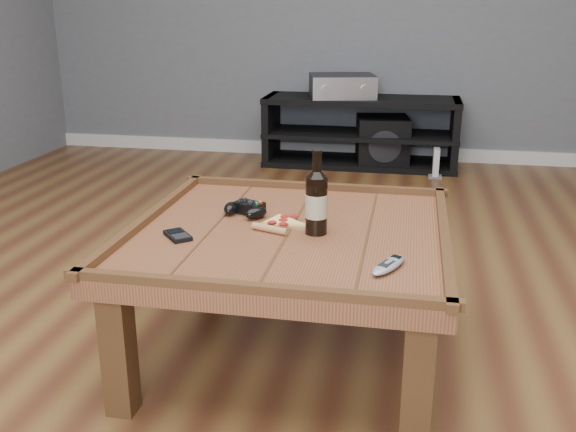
% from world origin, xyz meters
% --- Properties ---
extents(ground, '(6.00, 6.00, 0.00)m').
position_xyz_m(ground, '(0.00, 0.00, 0.00)').
color(ground, '#4C2815').
rests_on(ground, ground).
extents(baseboard, '(5.00, 0.02, 0.10)m').
position_xyz_m(baseboard, '(0.00, 2.99, 0.05)').
color(baseboard, silver).
rests_on(baseboard, ground).
extents(coffee_table, '(1.03, 1.03, 0.48)m').
position_xyz_m(coffee_table, '(0.00, 0.00, 0.39)').
color(coffee_table, '#5B311A').
rests_on(coffee_table, ground).
extents(media_console, '(1.40, 0.45, 0.50)m').
position_xyz_m(media_console, '(0.00, 2.75, 0.25)').
color(media_console, black).
rests_on(media_console, ground).
extents(beer_bottle, '(0.07, 0.07, 0.27)m').
position_xyz_m(beer_bottle, '(0.09, -0.02, 0.56)').
color(beer_bottle, black).
rests_on(beer_bottle, coffee_table).
extents(game_controller, '(0.17, 0.14, 0.05)m').
position_xyz_m(game_controller, '(-0.18, 0.12, 0.47)').
color(game_controller, black).
rests_on(game_controller, coffee_table).
extents(pizza_slice, '(0.20, 0.26, 0.02)m').
position_xyz_m(pizza_slice, '(-0.04, 0.03, 0.46)').
color(pizza_slice, tan).
rests_on(pizza_slice, coffee_table).
extents(smartphone, '(0.11, 0.12, 0.01)m').
position_xyz_m(smartphone, '(-0.33, -0.14, 0.46)').
color(smartphone, black).
rests_on(smartphone, coffee_table).
extents(remote_control, '(0.11, 0.17, 0.02)m').
position_xyz_m(remote_control, '(0.33, -0.27, 0.46)').
color(remote_control, gray).
rests_on(remote_control, coffee_table).
extents(av_receiver, '(0.53, 0.47, 0.16)m').
position_xyz_m(av_receiver, '(-0.14, 2.74, 0.58)').
color(av_receiver, black).
rests_on(av_receiver, media_console).
extents(subwoofer, '(0.42, 0.42, 0.36)m').
position_xyz_m(subwoofer, '(0.16, 2.75, 0.18)').
color(subwoofer, black).
rests_on(subwoofer, ground).
extents(game_console, '(0.09, 0.16, 0.20)m').
position_xyz_m(game_console, '(0.55, 2.52, 0.09)').
color(game_console, slate).
rests_on(game_console, ground).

